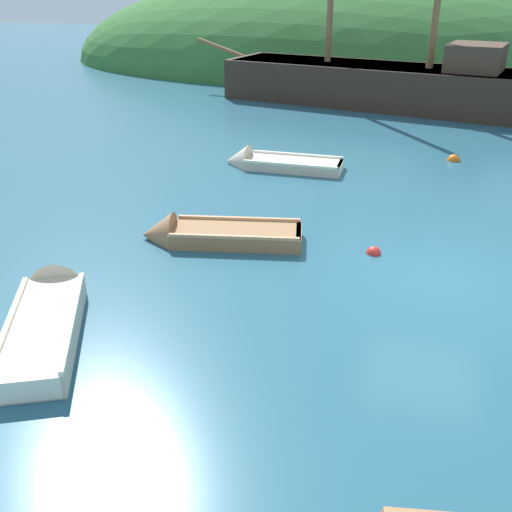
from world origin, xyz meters
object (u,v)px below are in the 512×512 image
buoy_red (374,253)px  rowboat_outer_right (49,316)px  sailing_ship (382,91)px  buoy_orange (453,160)px  rowboat_outer_left (210,237)px  rowboat_near_dock (272,165)px

buoy_red → rowboat_outer_right: bearing=-140.0°
sailing_ship → buoy_orange: (3.00, -8.46, -0.68)m
rowboat_outer_left → sailing_ship: bearing=-109.5°
rowboat_near_dock → buoy_orange: bearing=-157.4°
sailing_ship → rowboat_outer_left: 16.81m
buoy_orange → buoy_red: bearing=-103.7°
rowboat_outer_right → sailing_ship: bearing=-36.5°
rowboat_near_dock → rowboat_outer_left: rowboat_near_dock is taller
rowboat_near_dock → buoy_red: (3.64, -5.51, -0.08)m
buoy_orange → buoy_red: buoy_orange is taller
rowboat_outer_left → buoy_red: size_ratio=11.91×
sailing_ship → rowboat_outer_left: (-2.55, -16.60, -0.57)m
rowboat_outer_right → buoy_red: rowboat_outer_right is taller
sailing_ship → rowboat_outer_left: bearing=93.9°
sailing_ship → buoy_red: 16.32m
rowboat_outer_right → rowboat_outer_left: (1.51, 4.00, -0.03)m
sailing_ship → rowboat_near_dock: sailing_ship is taller
rowboat_near_dock → buoy_red: size_ratio=11.75×
rowboat_near_dock → rowboat_outer_left: size_ratio=0.99×
sailing_ship → buoy_red: sailing_ship is taller
rowboat_outer_right → buoy_orange: (7.05, 12.14, -0.14)m
rowboat_outer_right → buoy_red: 6.73m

